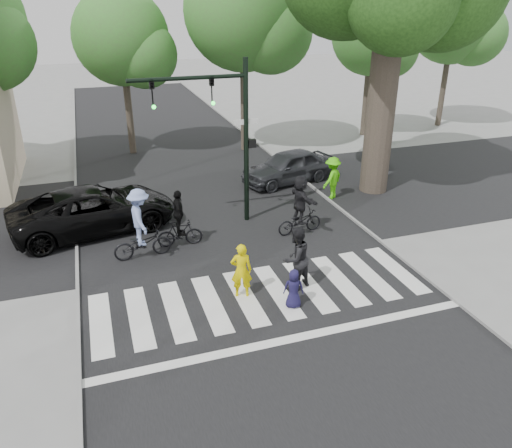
{
  "coord_description": "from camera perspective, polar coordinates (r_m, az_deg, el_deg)",
  "views": [
    {
      "loc": [
        -4.07,
        -10.58,
        7.86
      ],
      "look_at": [
        0.5,
        3.0,
        1.3
      ],
      "focal_mm": 35.0,
      "sensor_mm": 36.0,
      "label": 1
    }
  ],
  "objects": [
    {
      "name": "traffic_signal",
      "position": [
        17.8,
        -3.81,
        11.69
      ],
      "size": [
        4.45,
        0.29,
        6.0
      ],
      "color": "black",
      "rests_on": "ground"
    },
    {
      "name": "road_stem",
      "position": [
        17.92,
        -3.56,
        -1.45
      ],
      "size": [
        10.0,
        70.0,
        0.01
      ],
      "primitive_type": "cube",
      "color": "black",
      "rests_on": "ground"
    },
    {
      "name": "bystander_hivis",
      "position": [
        21.27,
        8.71,
        5.21
      ],
      "size": [
        1.34,
        1.19,
        1.8
      ],
      "primitive_type": "imported",
      "rotation": [
        0.0,
        0.0,
        3.71
      ],
      "color": "#4BD10E",
      "rests_on": "ground"
    },
    {
      "name": "bg_tree_3",
      "position": [
        27.19,
        -0.69,
        22.67
      ],
      "size": [
        6.3,
        6.0,
        10.2
      ],
      "color": "brown",
      "rests_on": "ground"
    },
    {
      "name": "cyclist_mid",
      "position": [
        17.11,
        -8.76,
        0.03
      ],
      "size": [
        1.57,
        0.97,
        2.02
      ],
      "color": "black",
      "rests_on": "ground"
    },
    {
      "name": "cyclist_left",
      "position": [
        16.49,
        -13.01,
        -0.54
      ],
      "size": [
        1.92,
        1.27,
        2.38
      ],
      "color": "black",
      "rests_on": "ground"
    },
    {
      "name": "bg_tree_2",
      "position": [
        27.38,
        -14.54,
        19.52
      ],
      "size": [
        5.04,
        4.8,
        8.4
      ],
      "color": "brown",
      "rests_on": "ground"
    },
    {
      "name": "car_grey",
      "position": [
        23.05,
        3.69,
        6.57
      ],
      "size": [
        4.68,
        2.72,
        1.49
      ],
      "primitive_type": "imported",
      "rotation": [
        0.0,
        0.0,
        -1.34
      ],
      "color": "#323338",
      "rests_on": "ground"
    },
    {
      "name": "road_cross",
      "position": [
        20.58,
        -5.77,
        2.03
      ],
      "size": [
        70.0,
        10.0,
        0.01
      ],
      "primitive_type": "cube",
      "color": "black",
      "rests_on": "ground"
    },
    {
      "name": "curb_right",
      "position": [
        19.67,
        10.77,
        0.75
      ],
      "size": [
        0.1,
        70.0,
        0.1
      ],
      "primitive_type": "cube",
      "color": "gray",
      "rests_on": "ground"
    },
    {
      "name": "cyclist_right",
      "position": [
        17.87,
        5.07,
        1.83
      ],
      "size": [
        1.78,
        1.65,
        2.18
      ],
      "color": "black",
      "rests_on": "ground"
    },
    {
      "name": "ground",
      "position": [
        13.8,
        2.03,
        -10.15
      ],
      "size": [
        120.0,
        120.0,
        0.0
      ],
      "primitive_type": "plane",
      "color": "gray",
      "rests_on": "ground"
    },
    {
      "name": "pedestrian_adult",
      "position": [
        14.45,
        4.57,
        -3.93
      ],
      "size": [
        1.16,
        1.05,
        1.96
      ],
      "primitive_type": "imported",
      "rotation": [
        0.0,
        0.0,
        3.54
      ],
      "color": "black",
      "rests_on": "ground"
    },
    {
      "name": "bg_tree_4",
      "position": [
        31.37,
        13.61,
        19.9
      ],
      "size": [
        4.83,
        4.6,
        8.15
      ],
      "color": "brown",
      "rests_on": "ground"
    },
    {
      "name": "car_suv",
      "position": [
        19.04,
        -18.02,
        1.61
      ],
      "size": [
        6.27,
        3.77,
        1.63
      ],
      "primitive_type": "imported",
      "rotation": [
        0.0,
        0.0,
        1.76
      ],
      "color": "black",
      "rests_on": "ground"
    },
    {
      "name": "crosswalk",
      "position": [
        14.31,
        1.1,
        -8.7
      ],
      "size": [
        10.0,
        3.85,
        0.01
      ],
      "color": "silver",
      "rests_on": "ground"
    },
    {
      "name": "bg_tree_5",
      "position": [
        35.29,
        22.19,
        20.51
      ],
      "size": [
        5.67,
        5.4,
        9.3
      ],
      "color": "brown",
      "rests_on": "ground"
    },
    {
      "name": "curb_left",
      "position": [
        17.46,
        -19.78,
        -3.56
      ],
      "size": [
        0.1,
        70.0,
        0.1
      ],
      "primitive_type": "cube",
      "color": "gray",
      "rests_on": "ground"
    },
    {
      "name": "pedestrian_child",
      "position": [
        13.79,
        4.33,
        -7.38
      ],
      "size": [
        0.65,
        0.53,
        1.15
      ],
      "primitive_type": "imported",
      "rotation": [
        0.0,
        0.0,
        2.81
      ],
      "color": "#1A163D",
      "rests_on": "ground"
    },
    {
      "name": "pedestrian_woman",
      "position": [
        14.11,
        -1.69,
        -5.33
      ],
      "size": [
        0.69,
        0.54,
        1.65
      ],
      "primitive_type": "imported",
      "rotation": [
        0.0,
        0.0,
        2.87
      ],
      "color": "#EAD400",
      "rests_on": "ground"
    }
  ]
}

